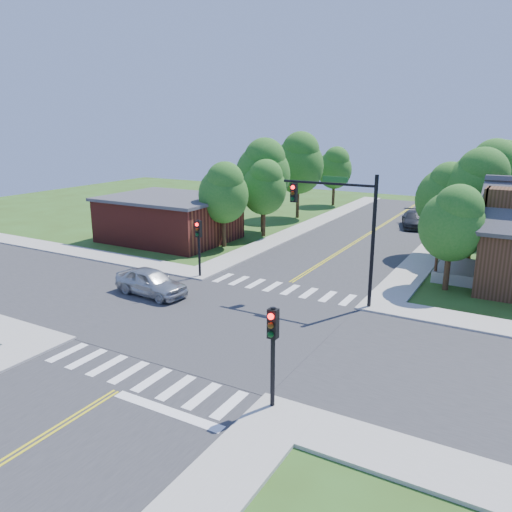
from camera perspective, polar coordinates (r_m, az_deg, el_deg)
The scene contains 25 objects.
ground at distance 25.23m, azimuth -3.51°, elevation -7.73°, with size 100.00×100.00×0.00m, color #304C17.
road_ns at distance 25.22m, azimuth -3.51°, elevation -7.69°, with size 10.00×90.00×0.04m, color #2D2D30.
road_ew at distance 25.22m, azimuth -3.51°, elevation -7.68°, with size 90.00×10.00×0.04m, color #2D2D30.
intersection_patch at distance 25.23m, azimuth -3.51°, elevation -7.73°, with size 10.20×10.20×0.06m, color #2D2D30.
sidewalk_nw at distance 46.42m, azimuth -9.28°, elevation 2.84°, with size 40.00×40.00×0.14m.
crosswalk_north at distance 30.25m, azimuth 2.91°, elevation -3.68°, with size 8.85×2.00×0.01m.
crosswalk_south at distance 20.81m, azimuth -13.10°, elevation -13.21°, with size 8.85×2.00×0.01m.
centerline at distance 25.21m, azimuth -3.51°, elevation -7.64°, with size 0.30×90.00×0.01m.
stop_bar at distance 18.48m, azimuth -10.14°, elevation -17.12°, with size 4.60×0.45×0.09m, color white.
signal_mast_ne at distance 26.99m, azimuth 9.91°, elevation 4.36°, with size 5.30×0.42×7.20m.
signal_pole_se at distance 17.11m, azimuth 1.91°, elevation -9.49°, with size 0.34×0.42×3.80m.
signal_pole_nw at distance 31.84m, azimuth -6.58°, elevation 2.09°, with size 0.34×0.42×3.80m.
building_nw at distance 43.07m, azimuth -9.87°, elevation 4.32°, with size 10.40×8.40×3.73m.
tree_e_a at distance 31.10m, azimuth 21.63°, elevation 3.67°, with size 3.76×3.57×6.39m.
tree_e_b at distance 38.28m, azimuth 23.99°, elevation 7.16°, with size 4.79×4.55×8.15m.
tree_e_c at distance 45.61m, azimuth 25.21°, elevation 8.41°, with size 5.00×4.75×8.51m.
tree_e_d at distance 54.38m, azimuth 26.15°, elevation 8.90°, with size 4.79×4.55×8.14m.
tree_w_a at distance 39.55m, azimuth -3.70°, elevation 7.37°, with size 4.02×3.82×6.83m.
tree_w_b at distance 44.94m, azimuth 0.84°, elevation 9.70°, with size 4.98×4.73×8.46m.
tree_w_c at distance 52.05m, azimuth 4.94°, elevation 10.69°, with size 5.22×4.96×8.87m.
tree_w_d at distance 60.71m, azimuth 9.02°, elevation 10.02°, with size 4.12×3.91×7.00m.
tree_house at distance 38.88m, azimuth 20.89°, elevation 6.51°, with size 4.15×3.95×7.06m.
tree_bldg at distance 43.30m, azimuth 0.95°, elevation 8.00°, with size 3.97×3.78×6.76m.
car_silver at distance 29.49m, azimuth -11.91°, elevation -2.98°, with size 4.79×2.30×1.58m, color #B3B7BB.
car_dgrey at distance 49.88m, azimuth 17.59°, elevation 3.96°, with size 3.38×5.47×1.48m, color #2C2E31.
Camera 1 is at (12.79, -19.42, 9.78)m, focal length 35.00 mm.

